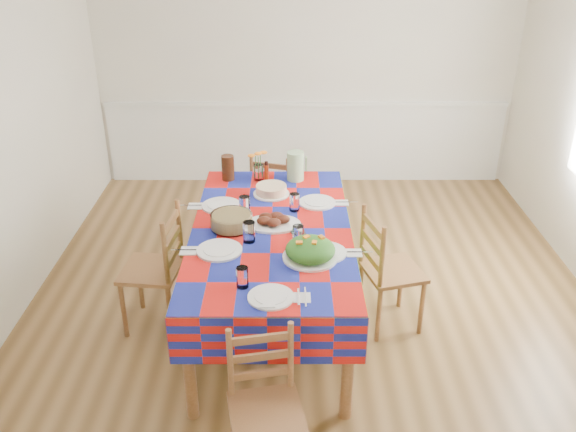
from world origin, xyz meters
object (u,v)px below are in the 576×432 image
object	(u,v)px
dining_table	(272,240)
chair_far	(274,197)
meat_platter	(273,221)
chair_left	(157,270)
chair_right	(387,271)
tea_pitcher	(228,168)
chair_near	(265,407)
green_pitcher	(296,166)

from	to	relation	value
dining_table	chair_far	distance (m)	1.35
chair_far	meat_platter	bearing A→B (deg)	106.67
chair_left	chair_right	size ratio (longest dim) A/B	1.02
chair_left	chair_right	bearing A→B (deg)	96.12
tea_pitcher	chair_near	distance (m)	2.26
meat_platter	green_pitcher	distance (m)	0.84
dining_table	chair_right	xyz separation A→B (m)	(0.83, -0.01, -0.26)
chair_near	tea_pitcher	bearing A→B (deg)	88.72
dining_table	chair_near	distance (m)	1.35
green_pitcher	chair_right	xyz separation A→B (m)	(0.65, -0.87, -0.47)
chair_near	chair_left	bearing A→B (deg)	111.28
green_pitcher	tea_pitcher	xyz separation A→B (m)	(-0.55, 0.00, -0.02)
tea_pitcher	chair_far	xyz separation A→B (m)	(0.36, 0.45, -0.48)
dining_table	meat_platter	bearing A→B (deg)	79.26
green_pitcher	chair_left	bearing A→B (deg)	-139.37
dining_table	tea_pitcher	size ratio (longest dim) A/B	10.03
chair_near	chair_right	distance (m)	1.55
meat_platter	tea_pitcher	distance (m)	0.90
tea_pitcher	chair_near	size ratio (longest dim) A/B	0.24
chair_far	tea_pitcher	bearing A→B (deg)	66.98
chair_near	dining_table	bearing A→B (deg)	78.82
meat_platter	tea_pitcher	xyz separation A→B (m)	(-0.38, 0.82, 0.07)
chair_left	meat_platter	bearing A→B (deg)	99.87
dining_table	chair_right	distance (m)	0.87
green_pitcher	meat_platter	bearing A→B (deg)	-101.74
tea_pitcher	meat_platter	bearing A→B (deg)	-64.81
meat_platter	chair_far	bearing A→B (deg)	90.90
green_pitcher	chair_left	size ratio (longest dim) A/B	0.25
green_pitcher	chair_right	size ratio (longest dim) A/B	0.26
dining_table	chair_left	bearing A→B (deg)	-179.66
meat_platter	chair_near	bearing A→B (deg)	-90.69
chair_near	meat_platter	bearing A→B (deg)	78.45
meat_platter	tea_pitcher	bearing A→B (deg)	115.19
tea_pitcher	chair_near	xyz separation A→B (m)	(0.37, -2.18, -0.49)
tea_pitcher	chair_left	world-z (taller)	tea_pitcher
tea_pitcher	chair_right	xyz separation A→B (m)	(1.21, -0.87, -0.45)
chair_far	chair_left	bearing A→B (deg)	73.94
tea_pitcher	chair_right	distance (m)	1.56
chair_far	chair_left	xyz separation A→B (m)	(-0.82, -1.32, 0.04)
meat_platter	chair_left	world-z (taller)	chair_left
green_pitcher	tea_pitcher	world-z (taller)	green_pitcher
meat_platter	chair_left	size ratio (longest dim) A/B	0.41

